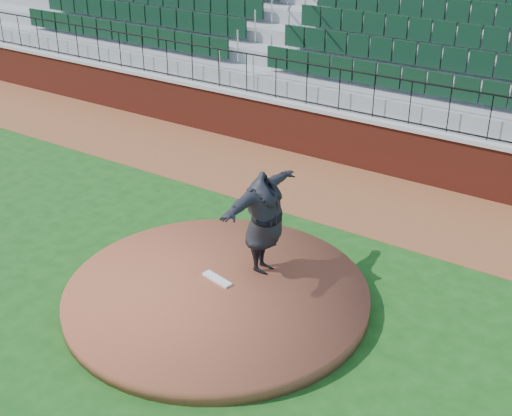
{
  "coord_description": "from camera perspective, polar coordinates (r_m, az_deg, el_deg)",
  "views": [
    {
      "loc": [
        5.94,
        -7.22,
        6.54
      ],
      "look_at": [
        0.0,
        1.5,
        1.3
      ],
      "focal_mm": 48.23,
      "sensor_mm": 36.0,
      "label": 1
    }
  ],
  "objects": [
    {
      "name": "ground",
      "position": [
        11.41,
        -4.29,
        -8.65
      ],
      "size": [
        90.0,
        90.0,
        0.0
      ],
      "primitive_type": "plane",
      "color": "#164814",
      "rests_on": "ground"
    },
    {
      "name": "warning_track",
      "position": [
        15.41,
        8.19,
        1.03
      ],
      "size": [
        34.0,
        3.2,
        0.01
      ],
      "primitive_type": "cube",
      "color": "brown",
      "rests_on": "ground"
    },
    {
      "name": "field_wall",
      "position": [
        16.52,
        10.84,
        4.85
      ],
      "size": [
        34.0,
        0.35,
        1.2
      ],
      "primitive_type": "cube",
      "color": "maroon",
      "rests_on": "ground"
    },
    {
      "name": "wall_cap",
      "position": [
        16.3,
        11.03,
        6.97
      ],
      "size": [
        34.0,
        0.45,
        0.1
      ],
      "primitive_type": "cube",
      "color": "#B7B7B7",
      "rests_on": "field_wall"
    },
    {
      "name": "wall_railing",
      "position": [
        16.13,
        11.2,
        8.81
      ],
      "size": [
        34.0,
        0.05,
        1.0
      ],
      "primitive_type": null,
      "color": "black",
      "rests_on": "wall_cap"
    },
    {
      "name": "seating_stands",
      "position": [
        18.45,
        14.87,
        12.27
      ],
      "size": [
        34.0,
        5.1,
        4.6
      ],
      "primitive_type": null,
      "color": "gray",
      "rests_on": "ground"
    },
    {
      "name": "concourse_wall",
      "position": [
        20.97,
        17.82,
        14.79
      ],
      "size": [
        34.0,
        0.5,
        5.5
      ],
      "primitive_type": "cube",
      "color": "maroon",
      "rests_on": "ground"
    },
    {
      "name": "pitchers_mound",
      "position": [
        11.6,
        -3.26,
        -7.21
      ],
      "size": [
        5.08,
        5.08,
        0.25
      ],
      "primitive_type": "cylinder",
      "color": "brown",
      "rests_on": "ground"
    },
    {
      "name": "pitching_rubber",
      "position": [
        11.75,
        -3.24,
        -5.9
      ],
      "size": [
        0.63,
        0.28,
        0.04
      ],
      "primitive_type": "cube",
      "rotation": [
        0.0,
        0.0,
        -0.21
      ],
      "color": "white",
      "rests_on": "pitchers_mound"
    },
    {
      "name": "pitcher",
      "position": [
        11.56,
        0.67,
        -1.22
      ],
      "size": [
        0.78,
        2.33,
        1.86
      ],
      "primitive_type": "imported",
      "rotation": [
        0.0,
        0.0,
        1.64
      ],
      "color": "black",
      "rests_on": "pitchers_mound"
    }
  ]
}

